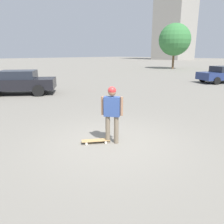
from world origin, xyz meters
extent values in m
plane|color=gray|center=(0.00, 0.00, 0.00)|extent=(220.00, 220.00, 0.00)
cylinder|color=#7A6B56|center=(-0.08, 0.10, 0.41)|extent=(0.14, 0.14, 0.83)
cylinder|color=#7A6B56|center=(0.08, -0.10, 0.41)|extent=(0.14, 0.14, 0.83)
cube|color=#334C8C|center=(0.00, 0.00, 1.11)|extent=(0.44, 0.48, 0.57)
cylinder|color=#9E7051|center=(-0.17, 0.22, 1.13)|extent=(0.09, 0.09, 0.54)
cylinder|color=#9E7051|center=(0.17, -0.22, 1.13)|extent=(0.09, 0.09, 0.54)
sphere|color=#9E7051|center=(0.00, 0.00, 1.53)|extent=(0.22, 0.22, 0.22)
sphere|color=red|center=(0.00, 0.00, 1.57)|extent=(0.24, 0.24, 0.24)
cube|color=tan|center=(-0.36, 0.31, 0.08)|extent=(0.82, 0.64, 0.01)
cylinder|color=silver|center=(-0.67, 0.37, 0.04)|extent=(0.08, 0.07, 0.08)
cylinder|color=silver|center=(-0.53, 0.57, 0.04)|extent=(0.08, 0.07, 0.08)
cylinder|color=silver|center=(-0.20, 0.05, 0.04)|extent=(0.08, 0.07, 0.08)
cylinder|color=silver|center=(-0.06, 0.26, 0.04)|extent=(0.08, 0.07, 0.08)
cube|color=black|center=(1.02, 9.95, 0.68)|extent=(4.91, 4.26, 0.66)
cube|color=#1E232D|center=(1.11, 9.88, 1.26)|extent=(2.70, 2.60, 0.51)
cylinder|color=black|center=(1.66, 8.34, 0.35)|extent=(0.69, 0.57, 0.70)
cylinder|color=black|center=(2.75, 9.86, 0.35)|extent=(0.69, 0.57, 0.70)
cube|color=navy|center=(16.48, 3.08, 0.64)|extent=(4.68, 3.60, 0.64)
cube|color=#1E232D|center=(16.58, 3.03, 1.21)|extent=(2.48, 2.34, 0.51)
cylinder|color=black|center=(14.88, 2.90, 0.32)|extent=(0.65, 0.47, 0.63)
cylinder|color=black|center=(15.71, 4.50, 0.32)|extent=(0.65, 0.47, 0.63)
cube|color=#9E998E|center=(76.04, 44.79, 18.84)|extent=(12.94, 12.09, 37.67)
cylinder|color=brown|center=(29.01, 15.81, 1.44)|extent=(0.35, 0.35, 2.88)
sphere|color=#387A3D|center=(29.01, 15.81, 4.69)|extent=(5.15, 5.15, 5.15)
camera|label=1|loc=(-4.15, -4.40, 2.59)|focal=35.00mm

